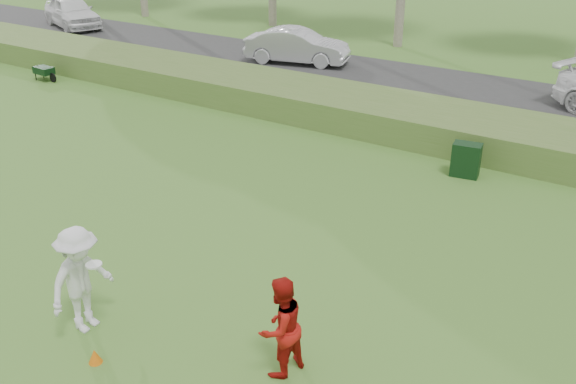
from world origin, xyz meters
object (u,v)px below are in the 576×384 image
Objects in this scene: utility_cabinet at (466,160)px; car_left at (72,12)px; cone_orange at (95,356)px; car_mid at (297,46)px; player_white at (81,280)px; player_red at (281,327)px.

car_left is at bearing 153.68° from utility_cabinet.
car_mid is (-7.63, 18.19, 0.67)m from cone_orange.
player_white is 2.15× the size of utility_cabinet.
player_red is 9.06m from utility_cabinet.
player_white is 18.89m from car_mid.
cone_orange is at bearing -125.55° from player_white.
cone_orange is at bearing -172.29° from car_mid.
car_left reaches higher than utility_cabinet.
utility_cabinet is 0.20× the size of car_mid.
cone_orange is 0.06× the size of car_mid.
car_mid is at bearing 133.95° from utility_cabinet.
player_red is 1.88× the size of utility_cabinet.
cone_orange is 10.82m from utility_cabinet.
cone_orange is 0.05× the size of car_left.
player_red reaches higher than car_mid.
car_mid is (-10.26, 16.73, -0.06)m from player_red.
car_left is at bearing 74.83° from car_mid.
car_left is 14.45m from car_mid.
player_red reaches higher than utility_cabinet.
car_left is at bearing 49.54° from player_white.
utility_cabinet is 12.72m from car_mid.
cone_orange is (-2.63, -1.47, -0.73)m from player_red.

